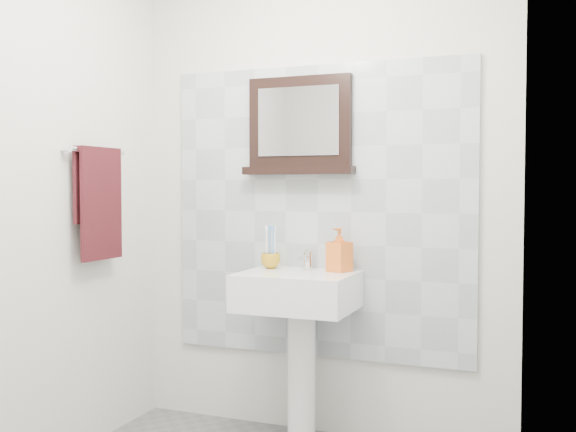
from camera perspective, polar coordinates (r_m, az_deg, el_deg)
The scene contains 11 objects.
back_wall at distance 3.48m, azimuth 2.66°, elevation 2.02°, with size 2.00×0.01×2.50m, color silver.
left_wall at distance 3.06m, azimuth -22.61°, elevation 1.77°, with size 0.01×2.20×2.50m, color silver.
right_wall at distance 2.19m, azimuth 18.18°, elevation 1.64°, with size 0.01×2.20×2.50m, color silver.
splashback at distance 3.47m, azimuth 2.59°, elevation 0.37°, with size 1.60×0.02×1.50m, color #A8B1B6.
pedestal_sink at distance 3.33m, azimuth 0.87°, elevation -7.93°, with size 0.55×0.44×0.96m.
toothbrush_cup at distance 3.46m, azimuth -1.48°, elevation -3.81°, with size 0.10×0.10×0.08m, color #B88815.
toothbrushes at distance 3.45m, azimuth -1.43°, elevation -2.42°, with size 0.05×0.04×0.21m.
soap_dispenser at distance 3.33m, azimuth 4.37°, elevation -2.86°, with size 0.10×0.10×0.22m, color red.
framed_mirror at distance 3.48m, azimuth 1.01°, elevation 7.43°, with size 0.59×0.11×0.50m.
towel_bar at distance 3.42m, azimuth -15.87°, elevation 5.29°, with size 0.07×0.40×0.03m.
hand_towel at distance 3.42m, azimuth -15.73°, elevation 1.78°, with size 0.06×0.30×0.55m.
Camera 1 is at (1.14, -2.19, 1.28)m, focal length 42.00 mm.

